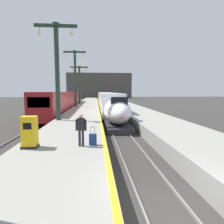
{
  "coord_description": "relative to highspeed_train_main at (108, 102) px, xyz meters",
  "views": [
    {
      "loc": [
        -2.24,
        -5.46,
        3.88
      ],
      "look_at": [
        -0.59,
        13.69,
        1.8
      ],
      "focal_mm": 30.72,
      "sensor_mm": 36.0,
      "label": 1
    }
  ],
  "objects": [
    {
      "name": "highspeed_train_main",
      "position": [
        0.0,
        0.0,
        0.0
      ],
      "size": [
        2.92,
        38.9,
        3.6
      ],
      "color": "silver",
      "rests_on": "ground"
    },
    {
      "name": "rolling_suitcase",
      "position": [
        -2.4,
        -25.18,
        -0.57
      ],
      "size": [
        0.4,
        0.22,
        0.98
      ],
      "color": "navy",
      "rests_on": "platform_left"
    },
    {
      "name": "rail_secondary_left",
      "position": [
        -8.85,
        -2.16,
        -1.86
      ],
      "size": [
        0.08,
        110.0,
        0.12
      ],
      "primitive_type": "cube",
      "color": "slate",
      "rests_on": "ground"
    },
    {
      "name": "passenger_near_edge",
      "position": [
        -2.99,
        -25.34,
        0.12
      ],
      "size": [
        0.57,
        0.26,
        1.69
      ],
      "color": "#23232D",
      "rests_on": "platform_left"
    },
    {
      "name": "station_column_distant",
      "position": [
        -5.9,
        10.21,
        4.34
      ],
      "size": [
        4.0,
        0.68,
        8.59
      ],
      "color": "#1E3828",
      "rests_on": "platform_left"
    },
    {
      "name": "station_column_mid",
      "position": [
        -5.9,
        -15.96,
        4.68
      ],
      "size": [
        4.0,
        0.68,
        9.23
      ],
      "color": "#1E3828",
      "rests_on": "platform_left"
    },
    {
      "name": "rail_main_left",
      "position": [
        -0.75,
        -2.16,
        -1.86
      ],
      "size": [
        0.08,
        110.0,
        0.12
      ],
      "primitive_type": "cube",
      "color": "slate",
      "rests_on": "ground"
    },
    {
      "name": "rail_main_right",
      "position": [
        0.75,
        -2.16,
        -1.86
      ],
      "size": [
        0.08,
        110.0,
        0.12
      ],
      "primitive_type": "cube",
      "color": "slate",
      "rests_on": "ground"
    },
    {
      "name": "ground_plane",
      "position": [
        0.0,
        -29.66,
        -1.92
      ],
      "size": [
        260.0,
        260.0,
        0.0
      ],
      "primitive_type": "plane",
      "color": "#33302D"
    },
    {
      "name": "terminus_back_wall",
      "position": [
        0.0,
        72.34,
        5.08
      ],
      "size": [
        36.0,
        2.0,
        14.0
      ],
      "primitive_type": "cube",
      "color": "#4C4742",
      "rests_on": "ground"
    },
    {
      "name": "platform_left_safety_stripe",
      "position": [
        -1.77,
        -4.91,
        -0.87
      ],
      "size": [
        0.2,
        107.8,
        0.01
      ],
      "primitive_type": "cube",
      "color": "yellow",
      "rests_on": "platform_left"
    },
    {
      "name": "regional_train_adjacent",
      "position": [
        -8.1,
        3.31,
        0.21
      ],
      "size": [
        2.85,
        36.6,
        3.8
      ],
      "color": "maroon",
      "rests_on": "ground"
    },
    {
      "name": "station_column_far",
      "position": [
        -5.9,
        0.8,
        5.16
      ],
      "size": [
        4.0,
        0.68,
        10.14
      ],
      "color": "#1E3828",
      "rests_on": "platform_left"
    },
    {
      "name": "platform_right",
      "position": [
        4.05,
        -4.91,
        -1.39
      ],
      "size": [
        4.8,
        110.0,
        1.05
      ],
      "primitive_type": "cube",
      "color": "gray",
      "rests_on": "ground"
    },
    {
      "name": "ticket_machine_yellow",
      "position": [
        -5.55,
        -25.38,
        -0.13
      ],
      "size": [
        0.76,
        0.62,
        1.6
      ],
      "color": "yellow",
      "rests_on": "platform_left"
    },
    {
      "name": "platform_left",
      "position": [
        -4.05,
        -4.91,
        -1.39
      ],
      "size": [
        4.8,
        110.0,
        1.05
      ],
      "primitive_type": "cube",
      "color": "gray",
      "rests_on": "ground"
    },
    {
      "name": "rail_secondary_right",
      "position": [
        -7.35,
        -2.16,
        -1.86
      ],
      "size": [
        0.08,
        110.0,
        0.12
      ],
      "primitive_type": "cube",
      "color": "slate",
      "rests_on": "ground"
    }
  ]
}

